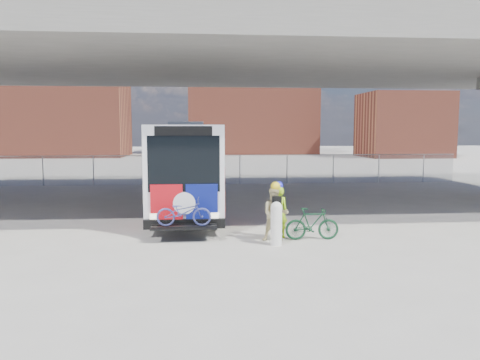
{
  "coord_description": "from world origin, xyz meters",
  "views": [
    {
      "loc": [
        -1.5,
        -17.16,
        3.39
      ],
      "look_at": [
        -0.07,
        -0.55,
        1.6
      ],
      "focal_mm": 35.0,
      "sensor_mm": 36.0,
      "label": 1
    }
  ],
  "objects": [
    {
      "name": "cyclist_tan",
      "position": [
        0.77,
        -3.28,
        0.86
      ],
      "size": [
        0.85,
        0.69,
        1.83
      ],
      "rotation": [
        0.0,
        0.0,
        -0.07
      ],
      "color": "tan",
      "rests_on": "ground"
    },
    {
      "name": "ground",
      "position": [
        0.0,
        0.0,
        0.0
      ],
      "size": [
        160.0,
        160.0,
        0.0
      ],
      "primitive_type": "plane",
      "color": "#9E9991",
      "rests_on": "ground"
    },
    {
      "name": "bike_parked",
      "position": [
        1.94,
        -3.2,
        0.5
      ],
      "size": [
        1.68,
        0.51,
        1.0
      ],
      "primitive_type": "imported",
      "rotation": [
        0.0,
        0.0,
        1.55
      ],
      "color": "#123A22",
      "rests_on": "ground"
    },
    {
      "name": "cyclist_hivis",
      "position": [
        0.94,
        -2.84,
        0.87
      ],
      "size": [
        0.65,
        0.48,
        1.8
      ],
      "rotation": [
        0.0,
        0.0,
        3.29
      ],
      "color": "#A0DC17",
      "rests_on": "ground"
    },
    {
      "name": "brick_buildings",
      "position": [
        1.23,
        48.23,
        5.42
      ],
      "size": [
        54.0,
        22.0,
        12.0
      ],
      "color": "brown",
      "rests_on": "ground"
    },
    {
      "name": "bus",
      "position": [
        -2.0,
        3.49,
        2.11
      ],
      "size": [
        2.67,
        12.9,
        3.69
      ],
      "color": "silver",
      "rests_on": "ground"
    },
    {
      "name": "smokestack",
      "position": [
        14.0,
        55.0,
        12.5
      ],
      "size": [
        2.2,
        2.2,
        25.0
      ],
      "primitive_type": "cylinder",
      "color": "brown",
      "rests_on": "ground"
    },
    {
      "name": "bollard",
      "position": [
        0.73,
        -3.76,
        0.69
      ],
      "size": [
        0.34,
        0.34,
        1.3
      ],
      "color": "silver",
      "rests_on": "ground"
    },
    {
      "name": "overpass",
      "position": [
        0.0,
        4.0,
        6.54
      ],
      "size": [
        40.0,
        16.0,
        7.95
      ],
      "color": "#605E59",
      "rests_on": "ground"
    },
    {
      "name": "chainlink_fence",
      "position": [
        0.0,
        12.0,
        1.42
      ],
      "size": [
        30.0,
        0.06,
        30.0
      ],
      "color": "gray",
      "rests_on": "ground"
    }
  ]
}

